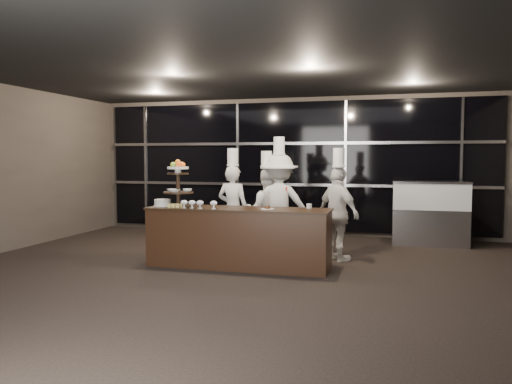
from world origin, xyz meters
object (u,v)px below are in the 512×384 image
(buffet_counter, at_px, (238,237))
(display_case, at_px, (430,210))
(display_stand, at_px, (178,180))
(chef_c, at_px, (279,204))
(chef_a, at_px, (233,208))
(layer_cake, at_px, (163,203))
(chef_d, at_px, (338,213))
(chef_b, at_px, (266,210))

(buffet_counter, height_order, display_case, display_case)
(display_stand, xyz_separation_m, chef_c, (1.38, 1.12, -0.46))
(chef_a, bearing_deg, chef_c, 7.13)
(layer_cake, height_order, chef_d, chef_d)
(chef_b, distance_m, chef_d, 1.31)
(buffet_counter, relative_size, display_stand, 3.81)
(display_stand, distance_m, display_case, 4.95)
(display_stand, xyz_separation_m, layer_cake, (-0.25, -0.05, -0.37))
(chef_c, bearing_deg, display_case, 33.71)
(display_stand, bearing_deg, chef_c, 39.00)
(chef_b, bearing_deg, display_stand, -135.21)
(display_stand, bearing_deg, chef_a, 60.43)
(display_case, xyz_separation_m, chef_d, (-1.55, -1.98, 0.11))
(buffet_counter, height_order, chef_a, chef_a)
(chef_d, bearing_deg, chef_a, 175.59)
(chef_a, bearing_deg, buffet_counter, -67.55)
(chef_b, bearing_deg, buffet_counter, -97.68)
(layer_cake, height_order, chef_b, chef_b)
(display_case, relative_size, chef_a, 0.76)
(buffet_counter, distance_m, display_case, 4.14)
(chef_a, xyz_separation_m, chef_d, (1.85, -0.14, -0.02))
(chef_a, height_order, chef_b, chef_a)
(chef_b, height_order, chef_d, chef_d)
(buffet_counter, bearing_deg, chef_d, 31.48)
(layer_cake, bearing_deg, chef_b, 40.41)
(layer_cake, height_order, chef_c, chef_c)
(chef_b, height_order, chef_c, chef_c)
(display_case, distance_m, chef_d, 2.52)
(display_stand, bearing_deg, chef_b, 44.79)
(buffet_counter, xyz_separation_m, display_stand, (-1.00, -0.00, 0.87))
(display_case, height_order, chef_b, chef_b)
(display_stand, relative_size, chef_a, 0.40)
(chef_c, bearing_deg, buffet_counter, -108.92)
(chef_b, relative_size, chef_d, 0.98)
(buffet_counter, relative_size, chef_c, 1.39)
(chef_a, xyz_separation_m, chef_c, (0.81, 0.10, 0.07))
(chef_a, relative_size, chef_d, 1.00)
(layer_cake, relative_size, chef_d, 0.16)
(layer_cake, xyz_separation_m, display_case, (4.24, 2.91, -0.29))
(chef_a, bearing_deg, chef_b, 12.35)
(display_case, bearing_deg, chef_b, -148.87)
(buffet_counter, bearing_deg, chef_a, 112.45)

